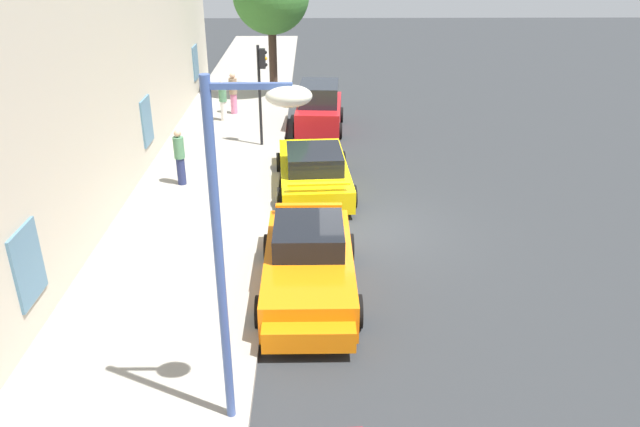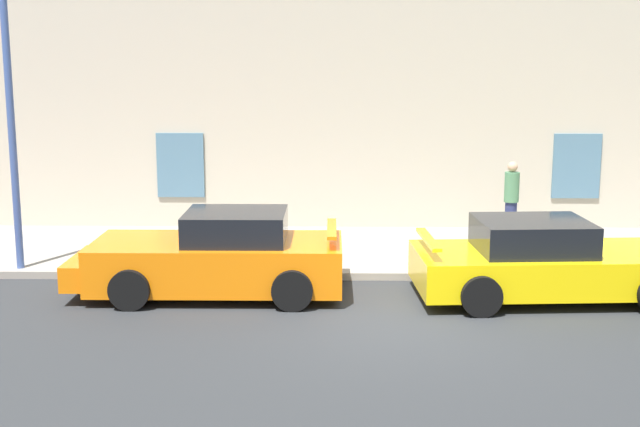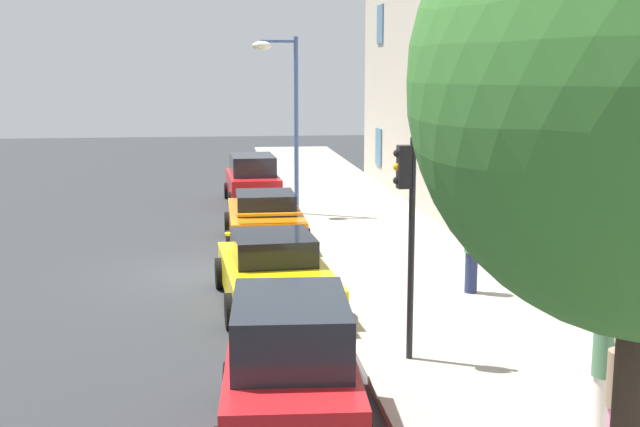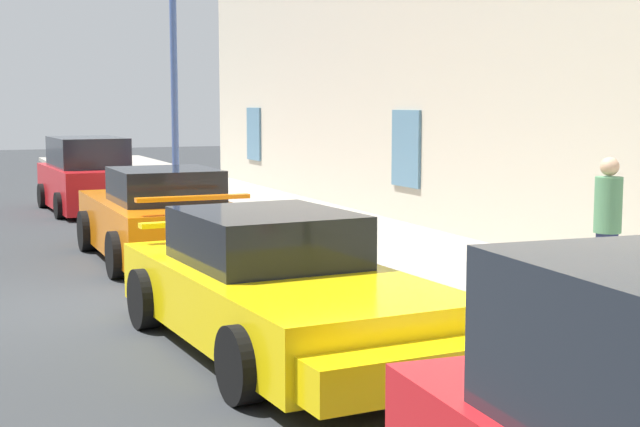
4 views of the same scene
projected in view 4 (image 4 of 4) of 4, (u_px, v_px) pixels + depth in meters
name	position (u px, v px, depth m)	size (l,w,h in m)	color
ground_plane	(97.00, 306.00, 11.32)	(80.00, 80.00, 0.00)	#2B2D30
sidewalk	(426.00, 273.00, 13.10)	(60.00, 4.33, 0.14)	gray
sportscar_red_lead	(158.00, 219.00, 14.74)	(4.71, 2.15, 1.48)	orange
sportscar_yellow_flank	(286.00, 293.00, 9.17)	(5.16, 2.45, 1.37)	yellow
hatchback_parked	(88.00, 178.00, 21.11)	(3.99, 2.01, 1.71)	red
street_lamp	(152.00, 27.00, 18.13)	(0.44, 1.42, 5.55)	#3F5999
pedestrian_bystander	(607.00, 228.00, 10.69)	(0.33, 0.33, 1.73)	navy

